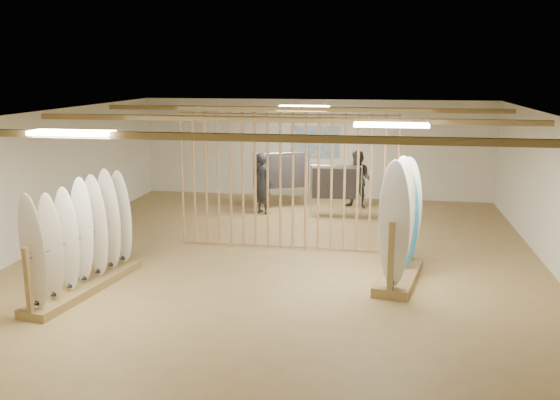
% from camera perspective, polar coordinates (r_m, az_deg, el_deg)
% --- Properties ---
extents(floor, '(12.00, 12.00, 0.00)m').
position_cam_1_polar(floor, '(11.54, 0.00, -5.83)').
color(floor, '#A58550').
rests_on(floor, ground).
extents(ceiling, '(12.00, 12.00, 0.00)m').
position_cam_1_polar(ceiling, '(10.99, 0.00, 8.17)').
color(ceiling, gray).
rests_on(ceiling, ground).
extents(wall_back, '(12.00, 0.00, 12.00)m').
position_cam_1_polar(wall_back, '(17.05, 3.38, 4.95)').
color(wall_back, white).
rests_on(wall_back, ground).
extents(wall_front, '(12.00, 0.00, 12.00)m').
position_cam_1_polar(wall_front, '(5.60, -10.49, -11.11)').
color(wall_front, white).
rests_on(wall_front, ground).
extents(wall_left, '(0.00, 12.00, 12.00)m').
position_cam_1_polar(wall_left, '(12.97, -22.34, 1.66)').
color(wall_left, white).
rests_on(wall_left, ground).
extents(ceiling_slats, '(9.50, 6.12, 0.10)m').
position_cam_1_polar(ceiling_slats, '(11.00, 0.00, 7.76)').
color(ceiling_slats, '#9B7E46').
rests_on(ceiling_slats, ground).
extents(light_panels, '(1.20, 0.35, 0.06)m').
position_cam_1_polar(light_panels, '(11.00, 0.00, 7.86)').
color(light_panels, white).
rests_on(light_panels, ground).
extents(bamboo_partition, '(4.45, 0.05, 2.78)m').
position_cam_1_polar(bamboo_partition, '(11.96, 0.64, 1.75)').
color(bamboo_partition, tan).
rests_on(bamboo_partition, ground).
extents(poster, '(1.40, 0.03, 0.90)m').
position_cam_1_polar(poster, '(17.01, 3.38, 5.61)').
color(poster, '#2F64A7').
rests_on(poster, ground).
extents(rack_left, '(0.92, 2.72, 1.87)m').
position_cam_1_polar(rack_left, '(10.34, -18.41, -4.93)').
color(rack_left, '#9B7E46').
rests_on(rack_left, floor).
extents(rack_right, '(0.94, 1.93, 2.16)m').
position_cam_1_polar(rack_right, '(10.42, 11.49, -3.91)').
color(rack_right, '#9B7E46').
rests_on(rack_right, floor).
extents(clothing_rack_a, '(1.34, 0.87, 1.52)m').
position_cam_1_polar(clothing_rack_a, '(15.70, 0.08, 2.80)').
color(clothing_rack_a, silver).
rests_on(clothing_rack_a, floor).
extents(clothing_rack_b, '(1.25, 0.35, 1.34)m').
position_cam_1_polar(clothing_rack_b, '(14.76, 5.42, 1.67)').
color(clothing_rack_b, silver).
rests_on(clothing_rack_b, floor).
extents(shopper_a, '(0.78, 0.75, 1.79)m').
position_cam_1_polar(shopper_a, '(15.10, -1.64, 2.04)').
color(shopper_a, '#24262B').
rests_on(shopper_a, floor).
extents(shopper_b, '(1.00, 0.88, 1.73)m').
position_cam_1_polar(shopper_b, '(15.83, 7.58, 2.31)').
color(shopper_b, '#38342B').
rests_on(shopper_b, floor).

